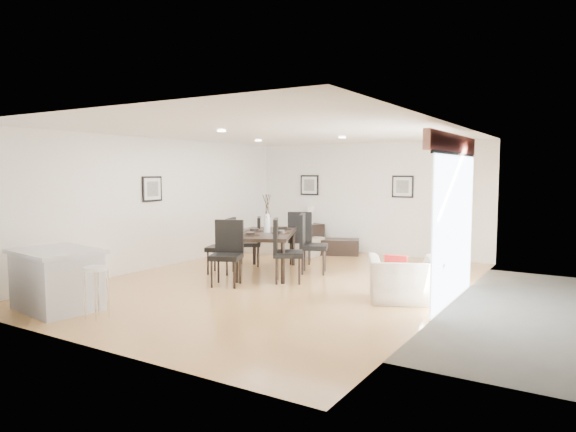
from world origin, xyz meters
The scene contains 26 objects.
ground centered at (0.00, 0.00, 0.00)m, with size 8.00×8.00×0.00m, color tan.
wall_back centered at (0.00, 4.00, 1.35)m, with size 6.00×0.04×2.70m, color white.
wall_front centered at (0.00, -4.00, 1.35)m, with size 6.00×0.04×2.70m, color white.
wall_left centered at (-3.00, 0.00, 1.35)m, with size 0.04×8.00×2.70m, color white.
wall_right centered at (3.00, 0.00, 1.35)m, with size 0.04×8.00×2.70m, color white.
ceiling centered at (0.00, 0.00, 2.70)m, with size 6.00×8.00×0.02m, color white.
sofa centered at (-1.83, 2.83, 0.31)m, with size 2.14×0.84×0.63m, color #A29883.
armchair centered at (2.34, -0.11, 0.34)m, with size 1.05×0.92×0.68m, color beige.
dining_table centered at (-0.68, 0.62, 0.73)m, with size 1.71×2.18×0.81m.
dining_chair_wnear centered at (-1.38, 0.16, 0.61)m, with size 0.63×0.63×1.10m.
dining_chair_wfar centered at (-1.39, 1.15, 0.58)m, with size 0.65×0.65×1.04m.
dining_chair_enear centered at (0.01, 0.08, 0.65)m, with size 0.71×0.71×1.16m.
dining_chair_efar centered at (0.00, 1.06, 0.65)m, with size 0.69×0.69×1.17m.
dining_chair_head centered at (-0.72, -0.59, 0.64)m, with size 0.67×0.67×1.15m.
dining_chair_foot centered at (-0.64, 1.83, 0.64)m, with size 0.69×0.69×1.15m.
vase centered at (-0.68, 0.62, 1.12)m, with size 0.98×1.49×0.76m.
coffee_table centered at (-0.47, 3.43, 0.19)m, with size 0.93×0.56×0.37m, color black.
side_table centered at (-1.38, 3.65, 0.34)m, with size 0.51×0.51×0.68m, color black.
table_lamp centered at (-1.38, 3.65, 0.96)m, with size 0.23×0.23×0.44m.
cushion centered at (2.24, -0.21, 0.56)m, with size 0.34×0.10×0.34m, color maroon.
kitchen_island centered at (-1.82, -3.19, 0.45)m, with size 1.39×1.15×0.88m.
bar_stool centered at (-0.94, -3.19, 0.61)m, with size 0.33×0.33×0.71m.
framed_print_back_left centered at (-1.60, 3.97, 1.65)m, with size 0.52×0.04×0.52m.
framed_print_back_right centered at (0.90, 3.97, 1.65)m, with size 0.52×0.04×0.52m.
framed_print_left_wall centered at (-2.97, -0.20, 1.65)m, with size 0.04×0.52×0.52m.
sliding_door centered at (2.96, 0.30, 1.66)m, with size 0.12×2.70×2.57m.
Camera 1 is at (4.89, -7.70, 2.01)m, focal length 32.00 mm.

